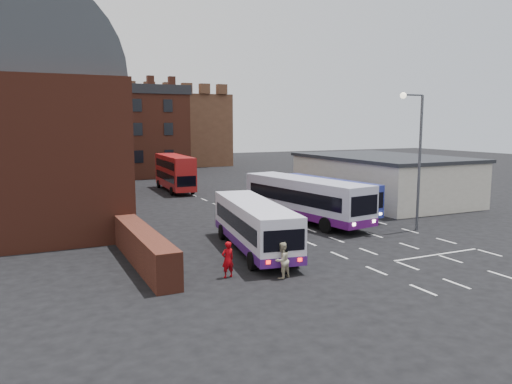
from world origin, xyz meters
name	(u,v)px	position (x,y,z in m)	size (l,w,h in m)	color
ground	(331,252)	(0.00, 0.00, 0.00)	(180.00, 180.00, 0.00)	black
railway_station	(20,118)	(-15.50, 21.00, 7.64)	(12.00, 28.00, 16.00)	#602B1E
forecourt_wall	(144,248)	(-10.20, 2.00, 0.90)	(1.20, 10.00, 1.80)	#602B1E
cream_building	(382,178)	(15.00, 14.00, 2.16)	(10.40, 16.40, 4.25)	beige
brick_terrace	(100,136)	(-6.00, 46.00, 5.50)	(22.00, 10.00, 11.00)	brown
castle_keep	(153,130)	(6.00, 66.00, 6.00)	(22.00, 22.00, 12.00)	brown
bus_white_outbound	(254,222)	(-3.83, 2.17, 1.66)	(3.93, 10.53, 2.81)	silver
bus_white_inbound	(305,196)	(3.19, 8.24, 1.90)	(4.47, 12.04, 3.21)	silver
bus_blue	(324,194)	(6.00, 10.01, 1.69)	(3.72, 10.70, 2.86)	navy
bus_red_double	(175,172)	(-0.79, 28.73, 2.04)	(2.74, 9.66, 3.83)	#A71818
street_lamp	(416,149)	(8.28, 2.43, 5.58)	(1.89, 0.41, 9.25)	#45484E
pedestrian_red	(228,259)	(-7.08, -1.83, 0.88)	(0.64, 0.42, 1.75)	#9A040B
pedestrian_beige	(282,260)	(-4.80, -3.03, 0.87)	(0.84, 0.66, 1.73)	#BDB494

